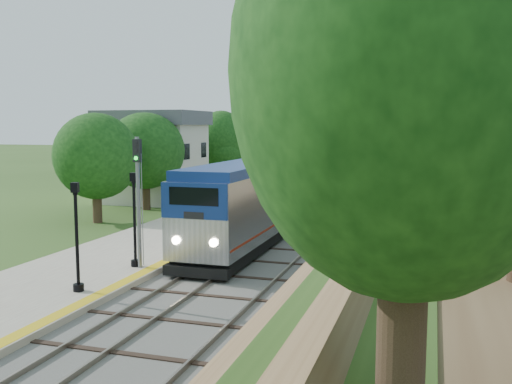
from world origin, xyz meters
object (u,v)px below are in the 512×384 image
(lamppost_mid, at_px, (77,243))
(signal_farside, at_px, (373,171))
(signal_gantry, at_px, (374,142))
(train, at_px, (364,157))
(station_building, at_px, (153,156))
(signal_platform, at_px, (138,188))
(lamppost_far, at_px, (135,225))

(lamppost_mid, bearing_deg, signal_farside, 57.14)
(signal_gantry, distance_m, train, 12.37)
(station_building, bearing_deg, signal_gantry, 56.62)
(signal_platform, bearing_deg, lamppost_mid, -96.24)
(station_building, distance_m, signal_platform, 25.26)
(signal_platform, relative_size, signal_farside, 0.89)
(train, height_order, signal_platform, signal_platform)
(signal_farside, bearing_deg, train, 97.24)
(station_building, relative_size, signal_platform, 1.47)
(train, bearing_deg, signal_farside, -82.76)
(signal_gantry, height_order, signal_platform, signal_platform)
(signal_platform, bearing_deg, lamppost_far, 153.58)
(station_building, relative_size, train, 0.07)
(signal_farside, bearing_deg, lamppost_mid, -122.86)
(lamppost_mid, height_order, lamppost_far, lamppost_far)
(signal_gantry, xyz_separation_m, train, (-2.47, 11.85, -2.52))
(lamppost_far, bearing_deg, lamppost_mid, -91.84)
(station_building, height_order, signal_farside, station_building)
(station_building, bearing_deg, signal_farside, -30.56)
(station_building, distance_m, lamppost_far, 25.06)
(signal_gantry, bearing_deg, signal_platform, -96.43)
(train, xyz_separation_m, lamppost_mid, (-3.34, -63.53, -0.04))
(lamppost_mid, bearing_deg, signal_platform, 83.76)
(signal_platform, height_order, signal_farside, signal_farside)
(station_building, xyz_separation_m, signal_platform, (11.10, -22.69, -0.12))
(station_building, height_order, lamppost_far, station_building)
(station_building, relative_size, lamppost_far, 2.02)
(train, xyz_separation_m, signal_farside, (6.20, -48.77, 1.82))
(lamppost_far, xyz_separation_m, signal_farside, (9.40, 10.62, 1.83))
(station_building, relative_size, signal_gantry, 1.02)
(signal_gantry, relative_size, signal_farside, 1.29)
(lamppost_mid, distance_m, signal_platform, 4.37)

